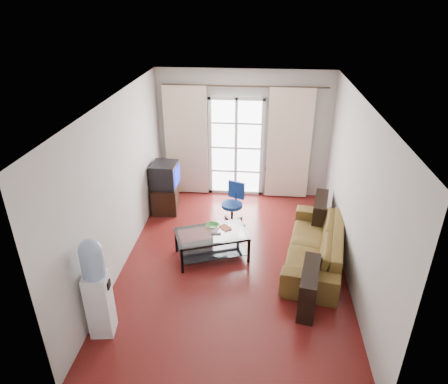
% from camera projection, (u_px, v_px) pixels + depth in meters
% --- Properties ---
extents(floor, '(5.20, 5.20, 0.00)m').
position_uv_depth(floor, '(234.00, 262.00, 6.66)').
color(floor, maroon).
rests_on(floor, ground).
extents(ceiling, '(5.20, 5.20, 0.00)m').
position_uv_depth(ceiling, '(236.00, 102.00, 5.44)').
color(ceiling, white).
rests_on(ceiling, wall_back).
extents(wall_back, '(3.60, 0.02, 2.70)m').
position_uv_depth(wall_back, '(243.00, 135.00, 8.36)').
color(wall_back, '#BBB7B2').
rests_on(wall_back, floor).
extents(wall_front, '(3.60, 0.02, 2.70)m').
position_uv_depth(wall_front, '(214.00, 313.00, 3.74)').
color(wall_front, '#BBB7B2').
rests_on(wall_front, floor).
extents(wall_left, '(0.02, 5.20, 2.70)m').
position_uv_depth(wall_left, '(119.00, 185.00, 6.21)').
color(wall_left, '#BBB7B2').
rests_on(wall_left, floor).
extents(wall_right, '(0.02, 5.20, 2.70)m').
position_uv_depth(wall_right, '(356.00, 195.00, 5.90)').
color(wall_right, '#BBB7B2').
rests_on(wall_right, floor).
extents(french_door, '(1.16, 0.06, 2.15)m').
position_uv_depth(french_door, '(236.00, 148.00, 8.45)').
color(french_door, white).
rests_on(french_door, wall_back).
extents(curtain_rod, '(3.30, 0.04, 0.04)m').
position_uv_depth(curtain_rod, '(244.00, 86.00, 7.81)').
color(curtain_rod, '#4C3F2D').
rests_on(curtain_rod, wall_back).
extents(curtain_left, '(0.90, 0.07, 2.35)m').
position_uv_depth(curtain_left, '(186.00, 142.00, 8.43)').
color(curtain_left, '#F4E0C4').
rests_on(curtain_left, curtain_rod).
extents(curtain_right, '(0.90, 0.07, 2.35)m').
position_uv_depth(curtain_right, '(289.00, 145.00, 8.24)').
color(curtain_right, '#F4E0C4').
rests_on(curtain_right, curtain_rod).
extents(radiator, '(0.64, 0.12, 0.64)m').
position_uv_depth(radiator, '(279.00, 182.00, 8.67)').
color(radiator, gray).
rests_on(radiator, floor).
extents(sofa, '(2.47, 1.63, 0.63)m').
position_uv_depth(sofa, '(315.00, 245.00, 6.56)').
color(sofa, brown).
rests_on(sofa, floor).
extents(coffee_table, '(1.33, 1.03, 0.47)m').
position_uv_depth(coffee_table, '(212.00, 242.00, 6.66)').
color(coffee_table, silver).
rests_on(coffee_table, floor).
extents(bowl, '(0.33, 0.33, 0.05)m').
position_uv_depth(bowl, '(213.00, 226.00, 6.74)').
color(bowl, green).
rests_on(bowl, coffee_table).
extents(book, '(0.35, 0.35, 0.02)m').
position_uv_depth(book, '(222.00, 229.00, 6.68)').
color(book, red).
rests_on(book, coffee_table).
extents(remote, '(0.17, 0.07, 0.02)m').
position_uv_depth(remote, '(216.00, 234.00, 6.55)').
color(remote, black).
rests_on(remote, coffee_table).
extents(tv_stand, '(0.56, 0.78, 0.53)m').
position_uv_depth(tv_stand, '(166.00, 197.00, 8.18)').
color(tv_stand, black).
rests_on(tv_stand, floor).
extents(crt_tv, '(0.56, 0.55, 0.49)m').
position_uv_depth(crt_tv, '(164.00, 175.00, 7.92)').
color(crt_tv, black).
rests_on(crt_tv, tv_stand).
extents(task_chair, '(0.73, 0.73, 0.82)m').
position_uv_depth(task_chair, '(233.00, 212.00, 7.68)').
color(task_chair, black).
rests_on(task_chair, floor).
extents(water_cooler, '(0.34, 0.33, 1.44)m').
position_uv_depth(water_cooler, '(97.00, 286.00, 4.98)').
color(water_cooler, white).
rests_on(water_cooler, floor).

